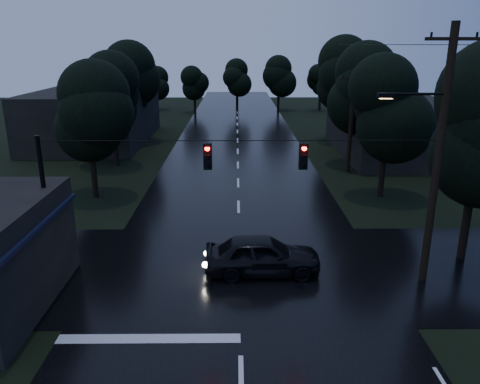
{
  "coord_description": "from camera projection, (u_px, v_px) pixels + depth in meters",
  "views": [
    {
      "loc": [
        -0.12,
        -6.14,
        9.22
      ],
      "look_at": [
        0.05,
        15.44,
        2.38
      ],
      "focal_mm": 35.0,
      "sensor_mm": 36.0,
      "label": 1
    }
  ],
  "objects": [
    {
      "name": "utility_pole_main",
      "position": [
        436.0,
        154.0,
        17.59
      ],
      "size": [
        3.5,
        0.3,
        10.0
      ],
      "color": "black",
      "rests_on": "ground"
    },
    {
      "name": "car",
      "position": [
        263.0,
        255.0,
        19.51
      ],
      "size": [
        4.88,
        2.05,
        1.65
      ],
      "primitive_type": "imported",
      "rotation": [
        0.0,
        0.0,
        1.59
      ],
      "color": "black",
      "rests_on": "ground"
    },
    {
      "name": "main_road",
      "position": [
        238.0,
        165.0,
        37.24
      ],
      "size": [
        12.0,
        120.0,
        0.02
      ],
      "primitive_type": "cube",
      "color": "black",
      "rests_on": "ground"
    },
    {
      "name": "tree_right_b",
      "position": [
        364.0,
        89.0,
        35.5
      ],
      "size": [
        4.48,
        4.48,
        9.44
      ],
      "color": "black",
      "rests_on": "ground"
    },
    {
      "name": "anchor_pole_left",
      "position": [
        47.0,
        212.0,
        18.16
      ],
      "size": [
        0.18,
        0.18,
        6.0
      ],
      "primitive_type": "cylinder",
      "color": "black",
      "rests_on": "ground"
    },
    {
      "name": "tree_right_c",
      "position": [
        343.0,
        75.0,
        44.92
      ],
      "size": [
        4.76,
        4.76,
        10.03
      ],
      "color": "black",
      "rests_on": "ground"
    },
    {
      "name": "cross_street",
      "position": [
        239.0,
        269.0,
        20.08
      ],
      "size": [
        60.0,
        9.0,
        0.02
      ],
      "primitive_type": "cube",
      "color": "black",
      "rests_on": "ground"
    },
    {
      "name": "building_far_right",
      "position": [
        399.0,
        129.0,
        40.49
      ],
      "size": [
        10.0,
        14.0,
        4.4
      ],
      "primitive_type": "cube",
      "color": "black",
      "rests_on": "ground"
    },
    {
      "name": "tree_left_a",
      "position": [
        88.0,
        114.0,
        27.96
      ],
      "size": [
        3.92,
        3.92,
        8.26
      ],
      "color": "black",
      "rests_on": "ground"
    },
    {
      "name": "span_signals",
      "position": [
        254.0,
        155.0,
        17.53
      ],
      "size": [
        15.0,
        0.37,
        1.12
      ],
      "color": "black",
      "rests_on": "ground"
    },
    {
      "name": "tree_left_c",
      "position": [
        131.0,
        79.0,
        44.88
      ],
      "size": [
        4.48,
        4.48,
        9.44
      ],
      "color": "black",
      "rests_on": "ground"
    },
    {
      "name": "tree_right_a",
      "position": [
        388.0,
        107.0,
        27.98
      ],
      "size": [
        4.2,
        4.2,
        8.85
      ],
      "color": "black",
      "rests_on": "ground"
    },
    {
      "name": "utility_pole_far",
      "position": [
        351.0,
        121.0,
        34.22
      ],
      "size": [
        2.0,
        0.3,
        7.5
      ],
      "color": "black",
      "rests_on": "ground"
    },
    {
      "name": "building_far_left",
      "position": [
        95.0,
        116.0,
        45.91
      ],
      "size": [
        10.0,
        16.0,
        5.0
      ],
      "primitive_type": "cube",
      "color": "black",
      "rests_on": "ground"
    },
    {
      "name": "tree_left_b",
      "position": [
        112.0,
        94.0,
        35.47
      ],
      "size": [
        4.2,
        4.2,
        8.85
      ],
      "color": "black",
      "rests_on": "ground"
    }
  ]
}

